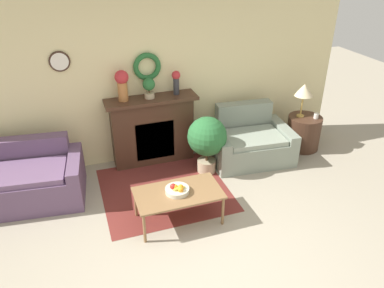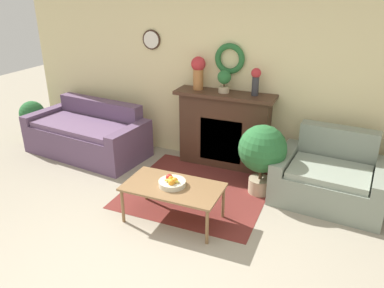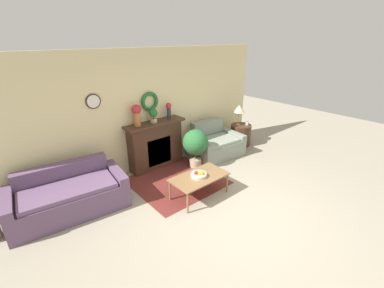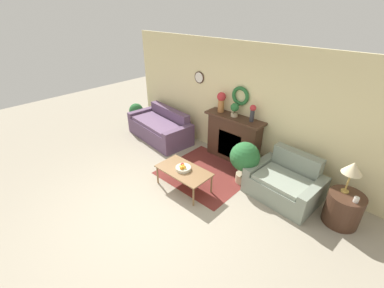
% 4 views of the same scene
% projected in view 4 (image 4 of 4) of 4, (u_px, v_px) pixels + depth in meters
% --- Properties ---
extents(ground_plane, '(16.00, 16.00, 0.00)m').
position_uv_depth(ground_plane, '(147.00, 213.00, 4.67)').
color(ground_plane, '#9E937F').
extents(floor_rug, '(1.80, 1.71, 0.01)m').
position_uv_depth(floor_rug, '(206.00, 173.00, 5.79)').
color(floor_rug, maroon).
rests_on(floor_rug, ground_plane).
extents(wall_back, '(6.80, 0.14, 2.70)m').
position_uv_depth(wall_back, '(240.00, 104.00, 5.82)').
color(wall_back, beige).
rests_on(wall_back, ground_plane).
extents(fireplace, '(1.43, 0.41, 1.12)m').
position_uv_depth(fireplace, '(233.00, 138.00, 6.05)').
color(fireplace, '#42281C').
rests_on(fireplace, ground_plane).
extents(couch_left, '(2.01, 1.14, 0.81)m').
position_uv_depth(couch_left, '(161.00, 128.00, 7.16)').
color(couch_left, '#604766').
rests_on(couch_left, ground_plane).
extents(loveseat_right, '(1.38, 1.07, 0.86)m').
position_uv_depth(loveseat_right, '(285.00, 183.00, 4.99)').
color(loveseat_right, gray).
rests_on(loveseat_right, ground_plane).
extents(coffee_table, '(1.10, 0.61, 0.44)m').
position_uv_depth(coffee_table, '(184.00, 171.00, 5.14)').
color(coffee_table, olive).
rests_on(coffee_table, ground_plane).
extents(fruit_bowl, '(0.31, 0.31, 0.12)m').
position_uv_depth(fruit_bowl, '(183.00, 168.00, 5.10)').
color(fruit_bowl, beige).
rests_on(fruit_bowl, coffee_table).
extents(side_table_by_loveseat, '(0.58, 0.58, 0.59)m').
position_uv_depth(side_table_by_loveseat, '(343.00, 209.00, 4.36)').
color(side_table_by_loveseat, '#42281C').
rests_on(side_table_by_loveseat, ground_plane).
extents(table_lamp, '(0.31, 0.31, 0.58)m').
position_uv_depth(table_lamp, '(353.00, 168.00, 4.07)').
color(table_lamp, '#B28E42').
rests_on(table_lamp, side_table_by_loveseat).
extents(mug, '(0.08, 0.08, 0.09)m').
position_uv_depth(mug, '(356.00, 200.00, 4.05)').
color(mug, silver).
rests_on(mug, side_table_by_loveseat).
extents(vase_on_mantel_left, '(0.21, 0.21, 0.47)m').
position_uv_depth(vase_on_mantel_left, '(221.00, 101.00, 5.91)').
color(vase_on_mantel_left, '#AD6B38').
rests_on(vase_on_mantel_left, fireplace).
extents(vase_on_mantel_right, '(0.13, 0.13, 0.38)m').
position_uv_depth(vase_on_mantel_right, '(253.00, 112.00, 5.43)').
color(vase_on_mantel_right, '#2D2D33').
rests_on(vase_on_mantel_right, fireplace).
extents(potted_plant_on_mantel, '(0.19, 0.19, 0.31)m').
position_uv_depth(potted_plant_on_mantel, '(235.00, 109.00, 5.70)').
color(potted_plant_on_mantel, tan).
rests_on(potted_plant_on_mantel, fireplace).
extents(potted_plant_floor_by_couch, '(0.42, 0.42, 0.71)m').
position_uv_depth(potted_plant_floor_by_couch, '(136.00, 113.00, 7.84)').
color(potted_plant_floor_by_couch, tan).
rests_on(potted_plant_floor_by_couch, ground_plane).
extents(potted_plant_floor_by_loveseat, '(0.61, 0.61, 0.93)m').
position_uv_depth(potted_plant_floor_by_loveseat, '(245.00, 158.00, 5.23)').
color(potted_plant_floor_by_loveseat, tan).
rests_on(potted_plant_floor_by_loveseat, ground_plane).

